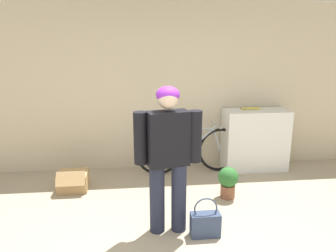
{
  "coord_description": "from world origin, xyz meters",
  "views": [
    {
      "loc": [
        -0.38,
        -2.39,
        1.99
      ],
      "look_at": [
        -0.04,
        0.76,
        1.17
      ],
      "focal_mm": 35.0,
      "sensor_mm": 36.0,
      "label": 1
    }
  ],
  "objects_px": {
    "cardboard_box": "(73,181)",
    "potted_plant": "(228,181)",
    "handbag": "(205,223)",
    "person": "(168,152)",
    "banana": "(250,108)",
    "bicycle": "(190,150)"
  },
  "relations": [
    {
      "from": "bicycle",
      "to": "cardboard_box",
      "type": "relative_size",
      "value": 3.8
    },
    {
      "from": "bicycle",
      "to": "potted_plant",
      "type": "height_order",
      "value": "bicycle"
    },
    {
      "from": "handbag",
      "to": "potted_plant",
      "type": "relative_size",
      "value": 1.04
    },
    {
      "from": "banana",
      "to": "potted_plant",
      "type": "height_order",
      "value": "banana"
    },
    {
      "from": "bicycle",
      "to": "handbag",
      "type": "distance_m",
      "value": 1.74
    },
    {
      "from": "person",
      "to": "banana",
      "type": "relative_size",
      "value": 4.65
    },
    {
      "from": "person",
      "to": "bicycle",
      "type": "distance_m",
      "value": 1.73
    },
    {
      "from": "bicycle",
      "to": "banana",
      "type": "relative_size",
      "value": 4.92
    },
    {
      "from": "bicycle",
      "to": "cardboard_box",
      "type": "xyz_separation_m",
      "value": [
        -1.7,
        -0.41,
        -0.25
      ]
    },
    {
      "from": "person",
      "to": "handbag",
      "type": "height_order",
      "value": "person"
    },
    {
      "from": "person",
      "to": "bicycle",
      "type": "relative_size",
      "value": 0.95
    },
    {
      "from": "person",
      "to": "cardboard_box",
      "type": "height_order",
      "value": "person"
    },
    {
      "from": "potted_plant",
      "to": "handbag",
      "type": "bearing_deg",
      "value": -120.32
    },
    {
      "from": "bicycle",
      "to": "potted_plant",
      "type": "relative_size",
      "value": 3.96
    },
    {
      "from": "handbag",
      "to": "cardboard_box",
      "type": "relative_size",
      "value": 1.0
    },
    {
      "from": "handbag",
      "to": "cardboard_box",
      "type": "height_order",
      "value": "handbag"
    },
    {
      "from": "person",
      "to": "banana",
      "type": "distance_m",
      "value": 2.24
    },
    {
      "from": "handbag",
      "to": "banana",
      "type": "bearing_deg",
      "value": 59.07
    },
    {
      "from": "bicycle",
      "to": "potted_plant",
      "type": "xyz_separation_m",
      "value": [
        0.35,
        -0.89,
        -0.14
      ]
    },
    {
      "from": "bicycle",
      "to": "potted_plant",
      "type": "bearing_deg",
      "value": -71.43
    },
    {
      "from": "cardboard_box",
      "to": "potted_plant",
      "type": "relative_size",
      "value": 1.04
    },
    {
      "from": "bicycle",
      "to": "handbag",
      "type": "height_order",
      "value": "bicycle"
    }
  ]
}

